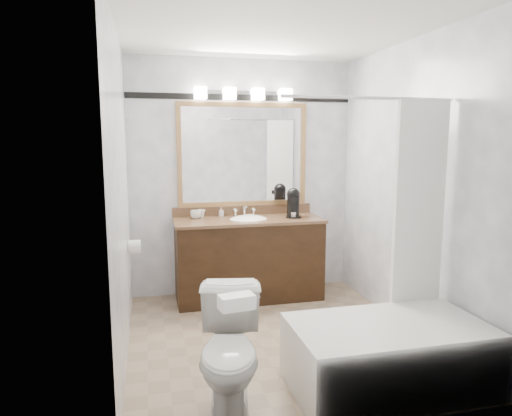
# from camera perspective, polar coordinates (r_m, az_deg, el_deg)

# --- Properties ---
(room) EXTENTS (2.42, 2.62, 2.52)m
(room) POSITION_cam_1_polar(r_m,az_deg,el_deg) (3.68, 2.46, 2.11)
(room) COLOR gray
(room) RESTS_ON ground
(vanity) EXTENTS (1.53, 0.58, 0.97)m
(vanity) POSITION_cam_1_polar(r_m,az_deg,el_deg) (4.80, -0.94, -6.15)
(vanity) COLOR black
(vanity) RESTS_ON ground
(mirror) EXTENTS (1.40, 0.04, 1.10)m
(mirror) POSITION_cam_1_polar(r_m,az_deg,el_deg) (4.91, -1.65, 6.66)
(mirror) COLOR #AE814E
(mirror) RESTS_ON room
(vanity_light_bar) EXTENTS (1.02, 0.14, 0.12)m
(vanity_light_bar) POSITION_cam_1_polar(r_m,az_deg,el_deg) (4.87, -1.55, 14.10)
(vanity_light_bar) COLOR silver
(vanity_light_bar) RESTS_ON room
(accent_stripe) EXTENTS (2.40, 0.01, 0.06)m
(accent_stripe) POSITION_cam_1_polar(r_m,az_deg,el_deg) (4.94, -1.71, 13.64)
(accent_stripe) COLOR black
(accent_stripe) RESTS_ON room
(bathtub) EXTENTS (1.30, 0.75, 1.96)m
(bathtub) POSITION_cam_1_polar(r_m,az_deg,el_deg) (3.35, 16.36, -16.20)
(bathtub) COLOR white
(bathtub) RESTS_ON ground
(tp_roll) EXTENTS (0.11, 0.12, 0.12)m
(tp_roll) POSITION_cam_1_polar(r_m,az_deg,el_deg) (4.30, -14.96, -4.69)
(tp_roll) COLOR white
(tp_roll) RESTS_ON room
(toilet) EXTENTS (0.53, 0.77, 0.73)m
(toilet) POSITION_cam_1_polar(r_m,az_deg,el_deg) (2.96, -3.24, -17.54)
(toilet) COLOR white
(toilet) RESTS_ON ground
(tissue_box) EXTENTS (0.21, 0.14, 0.08)m
(tissue_box) POSITION_cam_1_polar(r_m,az_deg,el_deg) (2.60, -2.44, -11.63)
(tissue_box) COLOR white
(tissue_box) RESTS_ON toilet
(coffee_maker) EXTENTS (0.16, 0.20, 0.31)m
(coffee_maker) POSITION_cam_1_polar(r_m,az_deg,el_deg) (4.83, 4.68, 0.75)
(coffee_maker) COLOR black
(coffee_maker) RESTS_ON vanity
(cup_left) EXTENTS (0.14, 0.14, 0.09)m
(cup_left) POSITION_cam_1_polar(r_m,az_deg,el_deg) (4.77, -7.55, -0.80)
(cup_left) COLOR white
(cup_left) RESTS_ON vanity
(cup_right) EXTENTS (0.10, 0.10, 0.08)m
(cup_right) POSITION_cam_1_polar(r_m,az_deg,el_deg) (4.83, -6.89, -0.69)
(cup_right) COLOR white
(cup_right) RESTS_ON vanity
(soap_bottle_a) EXTENTS (0.05, 0.05, 0.10)m
(soap_bottle_a) POSITION_cam_1_polar(r_m,az_deg,el_deg) (4.87, -4.38, -0.49)
(soap_bottle_a) COLOR white
(soap_bottle_a) RESTS_ON vanity
(soap_bar) EXTENTS (0.09, 0.06, 0.03)m
(soap_bar) POSITION_cam_1_polar(r_m,az_deg,el_deg) (4.84, -0.89, -0.96)
(soap_bar) COLOR beige
(soap_bar) RESTS_ON vanity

